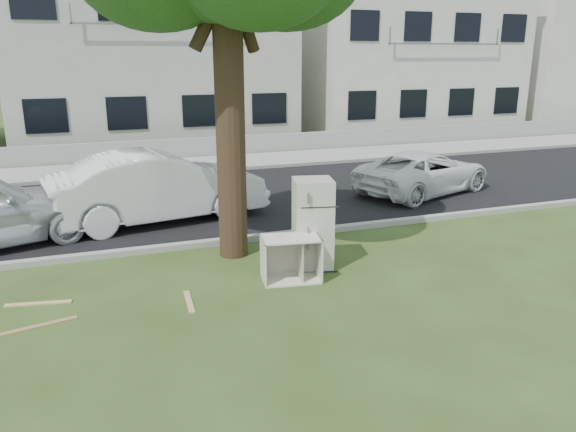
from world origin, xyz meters
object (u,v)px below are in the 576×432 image
object	(u,v)px
fridge	(313,224)
cabinet	(291,259)
car_center	(158,186)
car_right	(424,172)

from	to	relation	value
fridge	cabinet	world-z (taller)	fridge
fridge	car_center	xyz separation A→B (m)	(-2.19, 3.93, -0.01)
cabinet	car_right	distance (m)	7.22
cabinet	car_center	xyz separation A→B (m)	(-1.62, 4.35, 0.42)
fridge	cabinet	bearing A→B (deg)	-130.92
cabinet	car_center	size ratio (longest dim) A/B	0.20
car_center	car_right	size ratio (longest dim) A/B	1.16
car_center	car_right	bearing A→B (deg)	-97.89
car_center	car_right	xyz separation A→B (m)	(7.19, 0.25, -0.22)
car_center	car_right	distance (m)	7.19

